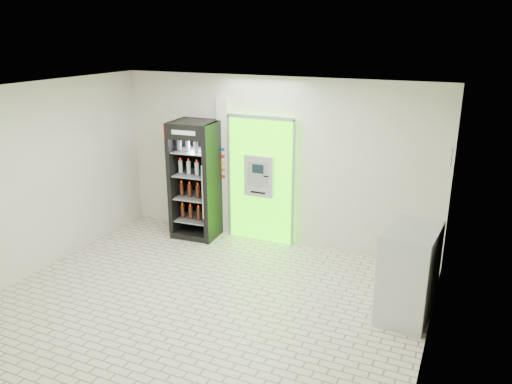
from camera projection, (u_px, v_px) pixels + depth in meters
The scene contains 7 objects.
ground at pixel (207, 301), 7.22m from camera, with size 6.00×6.00×0.00m, color beige.
room_shell at pixel (203, 179), 6.65m from camera, with size 6.00×6.00×6.00m.
atm_assembly at pixel (261, 179), 9.03m from camera, with size 1.30×0.24×2.33m.
pillar at pixel (224, 167), 9.32m from camera, with size 0.22×0.11×2.60m.
beverage_cooler at pixel (197, 182), 9.29m from camera, with size 0.87×0.81×2.19m.
steel_cabinet at pixel (409, 273), 6.66m from camera, with size 0.73×1.02×1.28m.
exit_sign at pixel (451, 158), 6.61m from camera, with size 0.02×0.22×0.26m.
Camera 1 is at (3.28, -5.52, 3.73)m, focal length 35.00 mm.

